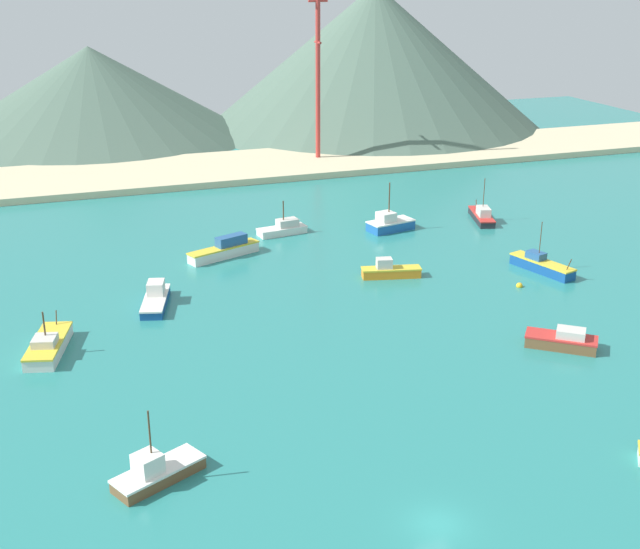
{
  "coord_description": "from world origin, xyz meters",
  "views": [
    {
      "loc": [
        -23.82,
        -42.95,
        37.07
      ],
      "look_at": [
        7.81,
        47.55,
        1.08
      ],
      "focal_mm": 46.42,
      "sensor_mm": 36.0,
      "label": 1
    }
  ],
  "objects": [
    {
      "name": "fishing_boat_11",
      "position": [
        25.27,
        21.71,
        0.84
      ],
      "size": [
        7.31,
        6.58,
        2.18
      ],
      "color": "brown",
      "rests_on": "ground"
    },
    {
      "name": "fishing_boat_7",
      "position": [
        40.13,
        64.31,
        0.85
      ],
      "size": [
        4.8,
        9.3,
        6.77
      ],
      "color": "#232328",
      "rests_on": "ground"
    },
    {
      "name": "hill_east",
      "position": [
        54.87,
        143.3,
        16.48
      ],
      "size": [
        80.79,
        80.79,
        32.96
      ],
      "color": "#4C6656",
      "rests_on": "ground"
    },
    {
      "name": "fishing_boat_8",
      "position": [
        -12.57,
        47.01,
        0.85
      ],
      "size": [
        4.78,
        9.05,
        2.61
      ],
      "color": "#14478C",
      "rests_on": "ground"
    },
    {
      "name": "fishing_boat_13",
      "position": [
        -1.04,
        60.94,
        1.05
      ],
      "size": [
        10.52,
        5.71,
        2.81
      ],
      "color": "silver",
      "rests_on": "ground"
    },
    {
      "name": "fishing_boat_10",
      "position": [
        -24.83,
        37.95,
        0.82
      ],
      "size": [
        5.37,
        9.74,
        4.75
      ],
      "color": "silver",
      "rests_on": "ground"
    },
    {
      "name": "radio_tower",
      "position": [
        29.29,
        110.2,
        19.14
      ],
      "size": [
        3.75,
        3.0,
        37.52
      ],
      "color": "#B7332D",
      "rests_on": "ground"
    },
    {
      "name": "beach_strip",
      "position": [
        0.0,
        109.61,
        0.6
      ],
      "size": [
        247.0,
        24.46,
        1.2
      ],
      "primitive_type": "cube",
      "color": "beige",
      "rests_on": "ground"
    },
    {
      "name": "fishing_boat_6",
      "position": [
        16.82,
        46.5,
        0.84
      ],
      "size": [
        7.75,
        3.61,
        2.53
      ],
      "color": "orange",
      "rests_on": "ground"
    },
    {
      "name": "fishing_boat_5",
      "position": [
        36.06,
        41.96,
        0.86
      ],
      "size": [
        4.62,
        9.51,
        6.52
      ],
      "color": "#14478C",
      "rests_on": "ground"
    },
    {
      "name": "buoy_0",
      "position": [
        30.46,
        38.11,
        0.14
      ],
      "size": [
        0.8,
        0.8,
        0.8
      ],
      "color": "gold",
      "rests_on": "ground"
    },
    {
      "name": "fishing_boat_9",
      "position": [
        -17.89,
        11.84,
        0.86
      ],
      "size": [
        7.68,
        5.53,
        6.26
      ],
      "color": "brown",
      "rests_on": "ground"
    },
    {
      "name": "fishing_boat_2",
      "position": [
        24.74,
        64.58,
        1.04
      ],
      "size": [
        7.44,
        4.53,
        7.32
      ],
      "color": "#1E5BA8",
      "rests_on": "ground"
    },
    {
      "name": "ground",
      "position": [
        0.0,
        30.0,
        -0.25
      ],
      "size": [
        260.0,
        280.0,
        0.5
      ],
      "color": "teal"
    },
    {
      "name": "fishing_boat_4",
      "position": [
        9.29,
        68.1,
        0.82
      ],
      "size": [
        7.53,
        3.5,
        5.01
      ],
      "color": "silver",
      "rests_on": "ground"
    },
    {
      "name": "hill_central",
      "position": [
        -10.22,
        151.43,
        10.15
      ],
      "size": [
        70.72,
        70.72,
        20.29
      ],
      "color": "#4C6656",
      "rests_on": "ground"
    }
  ]
}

